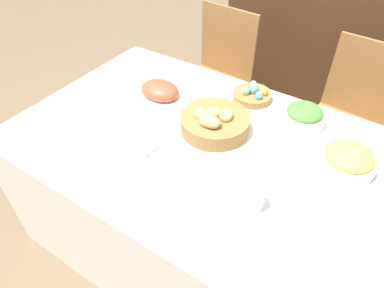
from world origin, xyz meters
The scene contains 16 objects.
ground_plane centered at (0.00, 0.00, 0.00)m, with size 12.00×12.00×0.00m, color brown.
dining_table centered at (0.00, 0.00, 0.36)m, with size 1.62×1.05×0.73m.
chair_far_right centered at (0.47, 0.87, 0.48)m, with size 0.46×0.46×0.90m.
chair_far_left centered at (-0.42, 0.87, 0.48)m, with size 0.45×0.45×0.90m.
sideboard centered at (0.15, 1.61, 0.49)m, with size 1.57×0.44×0.98m.
bread_basket centered at (0.01, 0.09, 0.77)m, with size 0.30×0.30×0.12m.
egg_basket centered at (0.05, 0.40, 0.76)m, with size 0.19×0.19×0.08m.
ham_platter centered at (-0.35, 0.17, 0.76)m, with size 0.31×0.22×0.09m.
pineapple_bowl centered at (0.55, 0.17, 0.77)m, with size 0.21×0.21×0.09m.
green_salad_bowl centered at (0.32, 0.35, 0.77)m, with size 0.19×0.19×0.09m.
dinner_plate centered at (0.07, -0.35, 0.73)m, with size 0.26×0.26×0.01m.
fork centered at (-0.08, -0.35, 0.73)m, with size 0.02×0.17×0.00m.
knife centered at (0.23, -0.35, 0.73)m, with size 0.02×0.17×0.00m.
spoon centered at (0.26, -0.35, 0.73)m, with size 0.02×0.17×0.00m.
drinking_cup centered at (0.33, -0.20, 0.77)m, with size 0.08×0.08×0.09m.
butter_dish centered at (-0.20, -0.18, 0.74)m, with size 0.14×0.09×0.03m.
Camera 1 is at (0.56, -0.94, 1.68)m, focal length 32.00 mm.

